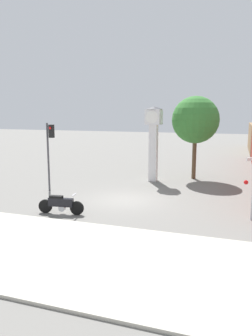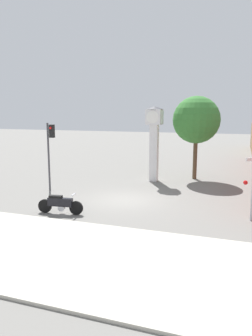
% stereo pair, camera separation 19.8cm
% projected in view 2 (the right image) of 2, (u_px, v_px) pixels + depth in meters
% --- Properties ---
extents(ground_plane, '(120.00, 120.00, 0.00)m').
position_uv_depth(ground_plane, '(125.00, 200.00, 18.53)').
color(ground_plane, slate).
extents(sidewalk_strip, '(36.00, 6.00, 0.10)m').
position_uv_depth(sidewalk_strip, '(55.00, 251.00, 11.60)').
color(sidewalk_strip, '#BCB7A8').
rests_on(sidewalk_strip, ground_plane).
extents(motorcycle, '(2.30, 0.55, 1.02)m').
position_uv_depth(motorcycle, '(60.00, 204.00, 15.94)').
color(motorcycle, black).
rests_on(motorcycle, ground_plane).
extents(clock_tower, '(1.26, 1.26, 5.29)m').
position_uv_depth(clock_tower, '(154.00, 132.00, 22.99)').
color(clock_tower, white).
rests_on(clock_tower, ground_plane).
extents(traffic_light, '(0.50, 0.35, 4.25)m').
position_uv_depth(traffic_light, '(50.00, 144.00, 20.25)').
color(traffic_light, '#47474C').
rests_on(traffic_light, ground_plane).
extents(street_tree, '(3.41, 3.41, 6.05)m').
position_uv_depth(street_tree, '(196.00, 120.00, 23.61)').
color(street_tree, brown).
rests_on(street_tree, ground_plane).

